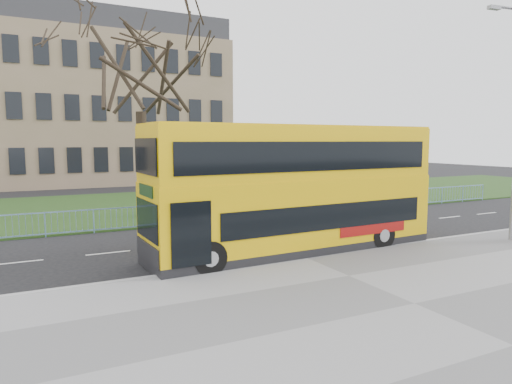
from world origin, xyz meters
TOP-DOWN VIEW (x-y plane):
  - ground at (0.00, 0.00)m, footprint 120.00×120.00m
  - pavement at (0.00, -6.75)m, footprint 80.00×10.50m
  - kerb at (0.00, -1.55)m, footprint 80.00×0.20m
  - grass_verge at (0.00, 14.30)m, footprint 80.00×15.40m
  - guard_railing at (0.00, 6.60)m, footprint 40.00×0.12m
  - bare_tree at (-3.00, 10.00)m, footprint 9.38×9.38m
  - civic_building at (-5.00, 35.00)m, footprint 30.00×15.00m
  - yellow_bus at (0.30, -0.50)m, footprint 11.21×3.12m

SIDE VIEW (x-z plane):
  - ground at x=0.00m, z-range 0.00..0.00m
  - grass_verge at x=0.00m, z-range 0.00..0.08m
  - pavement at x=0.00m, z-range 0.00..0.12m
  - kerb at x=0.00m, z-range 0.00..0.14m
  - guard_railing at x=0.00m, z-range 0.00..1.10m
  - yellow_bus at x=0.30m, z-range 0.17..4.82m
  - bare_tree at x=-3.00m, z-range 0.08..13.48m
  - civic_building at x=-5.00m, z-range 0.00..14.00m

